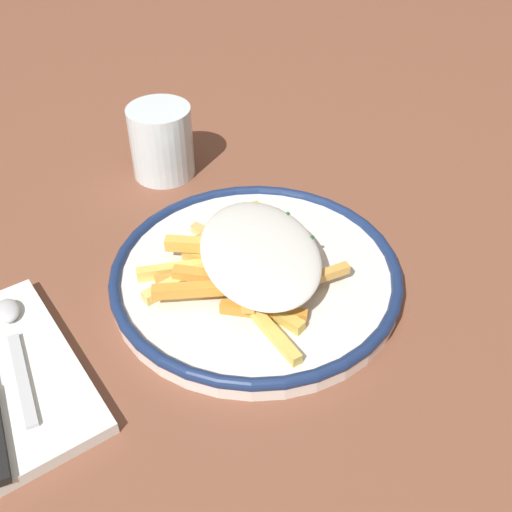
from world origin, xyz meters
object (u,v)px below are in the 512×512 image
fries_heap (254,257)px  water_glass (162,142)px  spoon (13,336)px  plate (256,275)px

fries_heap → water_glass: (0.02, 0.24, 0.00)m
spoon → water_glass: bearing=38.4°
fries_heap → water_glass: 0.24m
plate → spoon: plate is taller
plate → spoon: 0.23m
water_glass → plate: bearing=-92.9°
water_glass → spoon: bearing=-141.6°
spoon → water_glass: size_ratio=1.71×
spoon → water_glass: water_glass is taller
spoon → plate: bearing=-10.9°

